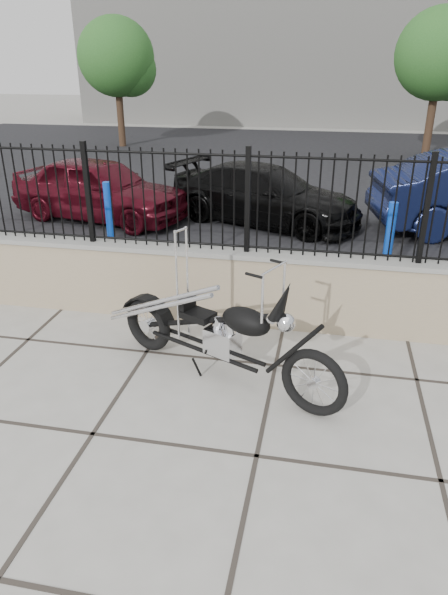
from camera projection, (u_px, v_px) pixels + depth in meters
name	position (u px, v px, depth m)	size (l,w,h in m)	color
ground_plane	(93.00, 434.00, 4.80)	(90.00, 90.00, 0.00)	#99968E
parking_lot	(265.00, 171.00, 15.97)	(30.00, 30.00, 0.00)	black
retaining_wall	(170.00, 281.00, 6.84)	(14.00, 0.36, 0.96)	gray
iron_fence	(166.00, 199.00, 6.39)	(14.00, 0.08, 1.20)	black
background_building	(303.00, 39.00, 26.83)	(22.00, 6.00, 8.00)	beige
chopper_motorcycle	(218.00, 310.00, 5.35)	(2.64, 0.46, 1.59)	black
car_red	(100.00, 189.00, 10.94)	(1.52, 3.78, 1.29)	#480A14
car_black	(265.00, 195.00, 10.73)	(1.63, 4.00, 1.16)	black
bollard_a	(109.00, 214.00, 9.45)	(0.14, 0.14, 1.14)	#0C36BE
bollard_b	(389.00, 239.00, 8.13)	(0.14, 0.14, 1.15)	blue
tree_left	(116.00, 53.00, 19.16)	(2.77, 2.77, 4.67)	#382619
tree_right	(441.00, 50.00, 16.77)	(2.84, 2.84, 4.79)	#382619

